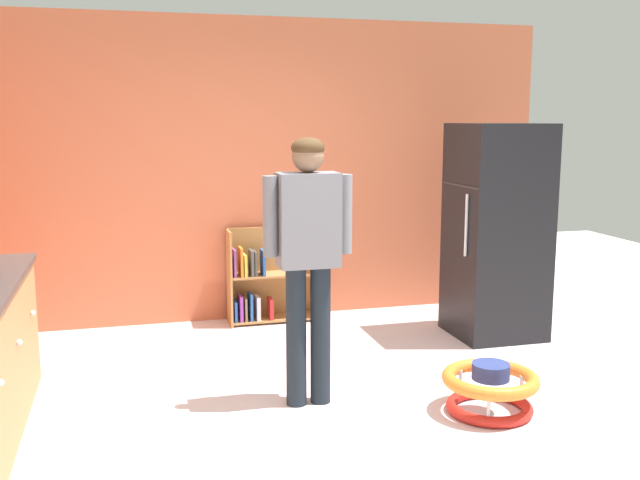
# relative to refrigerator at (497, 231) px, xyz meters

# --- Properties ---
(ground_plane) EXTENTS (12.00, 12.00, 0.00)m
(ground_plane) POSITION_rel_refrigerator_xyz_m (-1.71, -1.24, -0.89)
(ground_plane) COLOR silver
(ground_plane) RESTS_ON ground
(back_wall) EXTENTS (5.20, 0.06, 2.70)m
(back_wall) POSITION_rel_refrigerator_xyz_m (-1.71, 1.09, 0.46)
(back_wall) COLOR #C96643
(back_wall) RESTS_ON ground
(refrigerator) EXTENTS (0.73, 0.68, 1.78)m
(refrigerator) POSITION_rel_refrigerator_xyz_m (0.00, 0.00, 0.00)
(refrigerator) COLOR black
(refrigerator) RESTS_ON ground
(bookshelf) EXTENTS (0.80, 0.28, 0.85)m
(bookshelf) POSITION_rel_refrigerator_xyz_m (-1.79, 0.91, -0.52)
(bookshelf) COLOR #B47B45
(bookshelf) RESTS_ON ground
(standing_person) EXTENTS (0.57, 0.22, 1.71)m
(standing_person) POSITION_rel_refrigerator_xyz_m (-1.88, -1.05, 0.14)
(standing_person) COLOR #1C232B
(standing_person) RESTS_ON ground
(baby_walker) EXTENTS (0.60, 0.60, 0.32)m
(baby_walker) POSITION_rel_refrigerator_xyz_m (-0.83, -1.49, -0.73)
(baby_walker) COLOR red
(baby_walker) RESTS_ON ground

